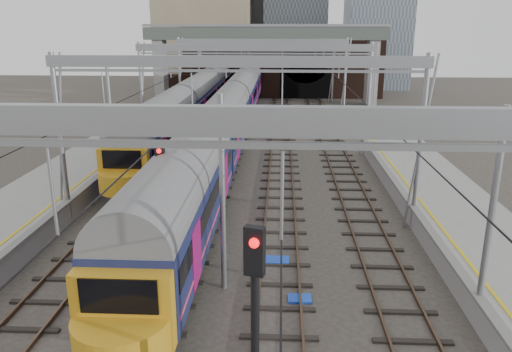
# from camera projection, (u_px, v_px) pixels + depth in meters

# --- Properties ---
(ground) EXTENTS (160.00, 160.00, 0.00)m
(ground) POSITION_uv_depth(u_px,v_px,m) (217.00, 318.00, 16.16)
(ground) COLOR #38332D
(ground) RESTS_ON ground
(tracks) EXTENTS (14.40, 80.00, 0.22)m
(tracks) POSITION_uv_depth(u_px,v_px,m) (248.00, 180.00, 30.49)
(tracks) COLOR #4C3828
(tracks) RESTS_ON ground
(overhead_line) EXTENTS (16.80, 80.00, 8.00)m
(overhead_line) POSITION_uv_depth(u_px,v_px,m) (254.00, 63.00, 34.79)
(overhead_line) COLOR gray
(overhead_line) RESTS_ON ground
(retaining_wall) EXTENTS (28.00, 2.75, 9.00)m
(retaining_wall) POSITION_uv_depth(u_px,v_px,m) (277.00, 64.00, 64.47)
(retaining_wall) COLOR #311C16
(retaining_wall) RESTS_ON ground
(overbridge) EXTENTS (28.00, 3.00, 9.25)m
(overbridge) POSITION_uv_depth(u_px,v_px,m) (265.00, 42.00, 58.02)
(overbridge) COLOR gray
(overbridge) RESTS_ON ground
(train_main) EXTENTS (2.69, 62.32, 4.67)m
(train_main) POSITION_uv_depth(u_px,v_px,m) (234.00, 108.00, 42.23)
(train_main) COLOR black
(train_main) RESTS_ON ground
(train_second) EXTENTS (2.67, 61.78, 4.64)m
(train_second) POSITION_uv_depth(u_px,v_px,m) (209.00, 89.00, 54.63)
(train_second) COLOR black
(train_second) RESTS_ON ground
(signal_near_left) EXTENTS (0.37, 0.47, 4.99)m
(signal_near_left) POSITION_uv_depth(u_px,v_px,m) (163.00, 191.00, 18.74)
(signal_near_left) COLOR black
(signal_near_left) RESTS_ON ground
(signal_near_centre) EXTENTS (0.42, 0.49, 5.50)m
(signal_near_centre) POSITION_uv_depth(u_px,v_px,m) (255.00, 321.00, 10.02)
(signal_near_centre) COLOR black
(signal_near_centre) RESTS_ON ground
(equip_cover_b) EXTENTS (0.84, 0.61, 0.10)m
(equip_cover_b) POSITION_uv_depth(u_px,v_px,m) (300.00, 299.00, 17.23)
(equip_cover_b) COLOR blue
(equip_cover_b) RESTS_ON ground
(equip_cover_c) EXTENTS (0.97, 0.69, 0.11)m
(equip_cover_c) POSITION_uv_depth(u_px,v_px,m) (277.00, 260.00, 20.01)
(equip_cover_c) COLOR blue
(equip_cover_c) RESTS_ON ground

